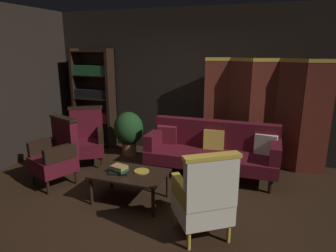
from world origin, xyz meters
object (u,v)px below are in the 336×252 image
object	(u,v)px
coffee_table	(130,176)
book_black_cloth	(119,172)
folding_screen	(263,112)
bookshelf	(94,96)
armchair_gilt_accent	(204,197)
brass_tray	(142,171)
book_tan_leather	(119,167)
armchair_wing_left	(87,138)
velvet_couch	(212,148)
armchair_wing_right	(56,154)
potted_plant	(129,130)
book_green_cloth	(119,170)

from	to	relation	value
coffee_table	book_black_cloth	bearing A→B (deg)	-158.81
folding_screen	bookshelf	xyz separation A→B (m)	(-3.43, 0.08, 0.09)
armchair_gilt_accent	brass_tray	bearing A→B (deg)	150.88
bookshelf	book_tan_leather	xyz separation A→B (m)	(1.69, -2.08, -0.57)
armchair_wing_left	folding_screen	bearing A→B (deg)	18.39
brass_tray	armchair_wing_left	bearing A→B (deg)	148.84
book_black_cloth	brass_tray	distance (m)	0.30
bookshelf	book_tan_leather	bearing A→B (deg)	-50.92
armchair_wing_left	book_tan_leather	world-z (taller)	armchair_wing_left
bookshelf	velvet_couch	size ratio (longest dim) A/B	0.97
velvet_couch	armchair_wing_right	world-z (taller)	armchair_wing_right
potted_plant	book_black_cloth	xyz separation A→B (m)	(0.72, -1.73, -0.06)
coffee_table	book_black_cloth	xyz separation A→B (m)	(-0.13, -0.05, 0.06)
book_tan_leather	brass_tray	size ratio (longest dim) A/B	0.96
folding_screen	velvet_couch	size ratio (longest dim) A/B	1.00
brass_tray	velvet_couch	bearing A→B (deg)	58.23
folding_screen	armchair_wing_right	size ratio (longest dim) A/B	2.04
armchair_gilt_accent	book_black_cloth	size ratio (longest dim) A/B	4.04
armchair_gilt_accent	brass_tray	world-z (taller)	armchair_gilt_accent
folding_screen	armchair_gilt_accent	size ratio (longest dim) A/B	2.04
book_black_cloth	book_tan_leather	distance (m)	0.07
armchair_gilt_accent	armchair_wing_left	distance (m)	2.86
bookshelf	coffee_table	size ratio (longest dim) A/B	2.05
potted_plant	book_green_cloth	world-z (taller)	potted_plant
armchair_gilt_accent	book_green_cloth	distance (m)	1.34
armchair_wing_right	book_tan_leather	xyz separation A→B (m)	(1.19, -0.19, 0.02)
bookshelf	potted_plant	size ratio (longest dim) A/B	2.37
potted_plant	brass_tray	size ratio (longest dim) A/B	4.11
folding_screen	coffee_table	distance (m)	2.60
book_black_cloth	brass_tray	world-z (taller)	book_black_cloth
bookshelf	book_green_cloth	xyz separation A→B (m)	(1.69, -2.08, -0.61)
coffee_table	book_green_cloth	size ratio (longest dim) A/B	4.55
armchair_gilt_accent	book_green_cloth	size ratio (longest dim) A/B	4.73
bookshelf	armchair_wing_right	world-z (taller)	bookshelf
book_green_cloth	brass_tray	distance (m)	0.31
velvet_couch	brass_tray	bearing A→B (deg)	-121.77
coffee_table	armchair_wing_left	world-z (taller)	armchair_wing_left
armchair_gilt_accent	armchair_wing_right	size ratio (longest dim) A/B	1.00
potted_plant	book_black_cloth	world-z (taller)	potted_plant
velvet_couch	armchair_wing_left	distance (m)	2.23
bookshelf	armchair_wing_left	world-z (taller)	bookshelf
velvet_couch	book_green_cloth	world-z (taller)	velvet_couch
armchair_wing_left	armchair_wing_right	distance (m)	0.84
potted_plant	book_tan_leather	distance (m)	1.87
velvet_couch	book_tan_leather	size ratio (longest dim) A/B	10.55
velvet_couch	potted_plant	distance (m)	1.78
coffee_table	book_tan_leather	world-z (taller)	book_tan_leather
bookshelf	armchair_wing_left	size ratio (longest dim) A/B	1.97
coffee_table	folding_screen	bearing A→B (deg)	50.45
coffee_table	brass_tray	distance (m)	0.17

